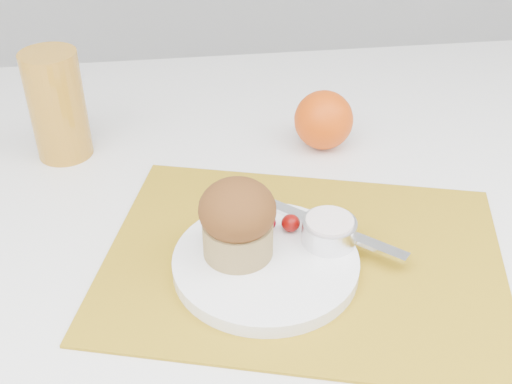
{
  "coord_description": "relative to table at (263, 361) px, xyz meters",
  "views": [
    {
      "loc": [
        -0.1,
        -0.65,
        1.23
      ],
      "look_at": [
        -0.03,
        -0.06,
        0.8
      ],
      "focal_mm": 45.0,
      "sensor_mm": 36.0,
      "label": 1
    }
  ],
  "objects": [
    {
      "name": "table",
      "position": [
        0.0,
        0.0,
        0.0
      ],
      "size": [
        1.2,
        0.8,
        0.75
      ],
      "primitive_type": "cube",
      "color": "white",
      "rests_on": "ground"
    },
    {
      "name": "placemat",
      "position": [
        0.02,
        -0.18,
        0.38
      ],
      "size": [
        0.51,
        0.43,
        0.0
      ],
      "primitive_type": "cube",
      "rotation": [
        0.0,
        0.0,
        -0.28
      ],
      "color": "#AA8317",
      "rests_on": "table"
    },
    {
      "name": "plate",
      "position": [
        -0.03,
        -0.19,
        0.39
      ],
      "size": [
        0.21,
        0.21,
        0.02
      ],
      "primitive_type": "cylinder",
      "rotation": [
        0.0,
        0.0,
        -0.04
      ],
      "color": "white",
      "rests_on": "placemat"
    },
    {
      "name": "ramekin",
      "position": [
        0.05,
        -0.17,
        0.41
      ],
      "size": [
        0.06,
        0.06,
        0.03
      ],
      "primitive_type": "cylinder",
      "rotation": [
        0.0,
        0.0,
        0.05
      ],
      "color": "silver",
      "rests_on": "plate"
    },
    {
      "name": "cream",
      "position": [
        0.05,
        -0.17,
        0.42
      ],
      "size": [
        0.07,
        0.07,
        0.01
      ],
      "primitive_type": "cylinder",
      "rotation": [
        0.0,
        0.0,
        -0.38
      ],
      "color": "white",
      "rests_on": "ramekin"
    },
    {
      "name": "raspberry_near",
      "position": [
        -0.02,
        -0.14,
        0.4
      ],
      "size": [
        0.02,
        0.02,
        0.02
      ],
      "primitive_type": "ellipsoid",
      "color": "#52020A",
      "rests_on": "plate"
    },
    {
      "name": "raspberry_far",
      "position": [
        0.01,
        -0.14,
        0.4
      ],
      "size": [
        0.02,
        0.02,
        0.02
      ],
      "primitive_type": "ellipsoid",
      "color": "#520302",
      "rests_on": "plate"
    },
    {
      "name": "butter_knife",
      "position": [
        0.05,
        -0.15,
        0.4
      ],
      "size": [
        0.15,
        0.14,
        0.0
      ],
      "primitive_type": "cube",
      "rotation": [
        0.0,
        0.0,
        -0.73
      ],
      "color": "silver",
      "rests_on": "plate"
    },
    {
      "name": "orange",
      "position": [
        0.09,
        0.06,
        0.42
      ],
      "size": [
        0.08,
        0.08,
        0.08
      ],
      "primitive_type": "sphere",
      "color": "#E74D08",
      "rests_on": "table"
    },
    {
      "name": "juice_glass",
      "position": [
        -0.27,
        0.09,
        0.45
      ],
      "size": [
        0.09,
        0.09,
        0.15
      ],
      "primitive_type": "cylinder",
      "rotation": [
        0.0,
        0.0,
        -0.3
      ],
      "color": "#BF8223",
      "rests_on": "table"
    },
    {
      "name": "muffin",
      "position": [
        -0.05,
        -0.18,
        0.44
      ],
      "size": [
        0.09,
        0.09,
        0.09
      ],
      "color": "tan",
      "rests_on": "plate"
    }
  ]
}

